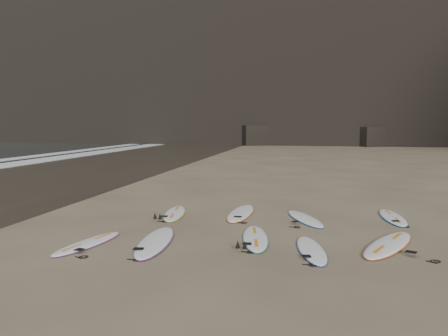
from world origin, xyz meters
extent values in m
plane|color=#897559|center=(0.00, 0.00, 0.00)|extent=(240.00, 240.00, 0.00)
cube|color=#383026|center=(-13.00, 10.00, 0.00)|extent=(12.00, 200.00, 0.01)
cube|color=black|center=(10.00, 60.00, 20.00)|extent=(170.00, 32.00, 40.00)
cube|color=black|center=(8.00, 45.00, 1.16)|extent=(4.23, 4.46, 2.33)
cube|color=black|center=(-6.00, 45.00, 1.25)|extent=(4.49, 4.76, 2.49)
ellipsoid|color=white|center=(-3.97, -0.91, 0.04)|extent=(0.98, 2.29, 0.08)
ellipsoid|color=white|center=(-2.50, -0.51, 0.05)|extent=(1.01, 2.85, 0.10)
ellipsoid|color=white|center=(-0.26, 0.27, 0.04)|extent=(0.95, 2.47, 0.09)
ellipsoid|color=white|center=(1.06, -0.46, 0.04)|extent=(0.88, 2.26, 0.08)
ellipsoid|color=white|center=(2.78, 0.27, 0.05)|extent=(1.78, 2.75, 0.10)
ellipsoid|color=white|center=(-3.03, 2.67, 0.04)|extent=(0.93, 2.39, 0.08)
ellipsoid|color=white|center=(-1.04, 3.07, 0.05)|extent=(0.73, 2.67, 0.10)
ellipsoid|color=white|center=(0.90, 2.67, 0.04)|extent=(1.39, 2.37, 0.08)
ellipsoid|color=white|center=(3.41, 3.32, 0.04)|extent=(0.69, 2.39, 0.09)
camera|label=1|loc=(0.96, -9.91, 2.78)|focal=35.00mm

